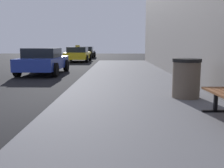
% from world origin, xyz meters
% --- Properties ---
extents(sidewalk, '(4.00, 32.00, 0.15)m').
position_xyz_m(sidewalk, '(4.00, 0.00, 0.07)').
color(sidewalk, '#5B5B60').
rests_on(sidewalk, ground_plane).
extents(trash_bin, '(0.68, 0.68, 0.94)m').
position_xyz_m(trash_bin, '(5.09, 0.30, 0.62)').
color(trash_bin, brown).
rests_on(trash_bin, sidewalk).
extents(car_blue, '(1.93, 4.01, 1.27)m').
position_xyz_m(car_blue, '(-0.17, 6.82, 0.64)').
color(car_blue, '#233899').
rests_on(car_blue, ground_plane).
extents(car_yellow, '(2.03, 4.48, 1.43)m').
position_xyz_m(car_yellow, '(0.10, 16.69, 0.65)').
color(car_yellow, yellow).
rests_on(car_yellow, ground_plane).
extents(car_black, '(1.98, 4.08, 1.27)m').
position_xyz_m(car_black, '(-0.02, 23.76, 0.64)').
color(car_black, black).
rests_on(car_black, ground_plane).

